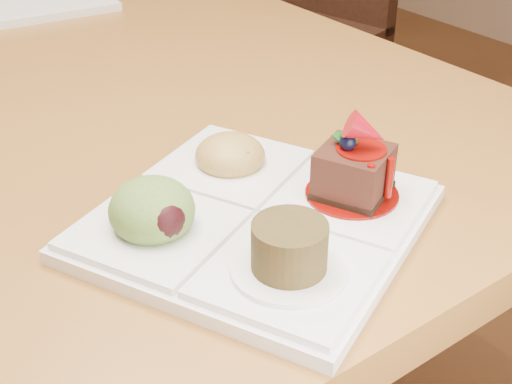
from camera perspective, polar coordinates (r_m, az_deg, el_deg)
sampler_plate at (r=0.57m, az=-0.38°, el=-1.37°), size 0.32×0.32×0.09m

